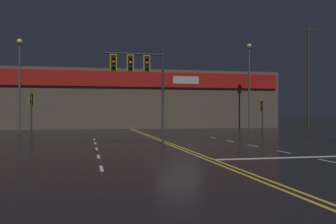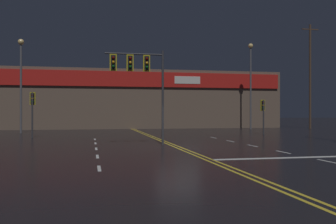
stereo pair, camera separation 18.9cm
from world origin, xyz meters
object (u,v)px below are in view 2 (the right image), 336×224
(streetlight_far_left, at_px, (251,75))
(streetlight_far_median, at_px, (21,73))
(traffic_signal_corner_northwest, at_px, (32,104))
(traffic_signal_corner_northeast, at_px, (263,109))
(traffic_signal_median, at_px, (138,71))

(streetlight_far_left, distance_m, streetlight_far_median, 24.95)
(traffic_signal_corner_northwest, xyz_separation_m, streetlight_far_median, (-2.03, 6.87, 3.13))
(traffic_signal_corner_northeast, distance_m, streetlight_far_median, 22.74)
(streetlight_far_left, relative_size, streetlight_far_median, 1.12)
(streetlight_far_left, height_order, streetlight_far_median, streetlight_far_left)
(streetlight_far_left, bearing_deg, streetlight_far_median, -172.34)
(traffic_signal_median, bearing_deg, traffic_signal_corner_northwest, 131.47)
(traffic_signal_corner_northwest, relative_size, traffic_signal_corner_northeast, 1.15)
(traffic_signal_corner_northwest, distance_m, streetlight_far_median, 7.82)
(streetlight_far_left, bearing_deg, traffic_signal_median, -130.09)
(streetlight_far_median, bearing_deg, traffic_signal_corner_northwest, -73.52)
(traffic_signal_median, xyz_separation_m, streetlight_far_median, (-9.26, 15.05, 1.25))
(traffic_signal_corner_northeast, bearing_deg, traffic_signal_median, -144.82)
(traffic_signal_corner_northeast, bearing_deg, streetlight_far_median, 163.48)
(traffic_signal_median, distance_m, streetlight_far_left, 24.08)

